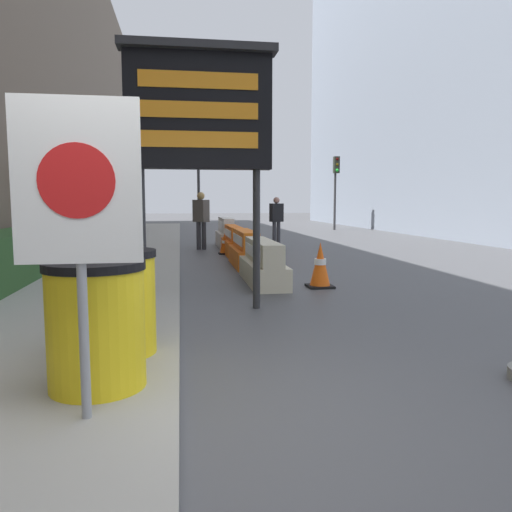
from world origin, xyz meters
name	(u,v)px	position (x,y,z in m)	size (l,w,h in m)	color
ground_plane	(179,429)	(0.00, 0.00, 0.00)	(120.00, 120.00, 0.00)	#474749
building_left_facade	(17,3)	(-3.67, 9.80, 6.08)	(0.40, 50.40, 12.16)	brown
bare_tree	(43,199)	(-3.02, 8.76, 1.52)	(1.12, 1.29, 3.03)	#4C3D2D
barrel_drum_foreground	(96,324)	(-0.58, 0.51, 0.59)	(0.71, 0.71, 0.92)	yellow
barrel_drum_middle	(116,302)	(-0.54, 1.33, 0.59)	(0.71, 0.71, 0.92)	yellow
warning_sign	(78,199)	(-0.57, -0.05, 1.48)	(0.74, 0.08, 1.95)	gray
message_board	(199,112)	(0.29, 3.57, 2.62)	(2.03, 0.36, 3.48)	#28282B
jersey_barrier_cream	(263,264)	(1.49, 5.67, 0.34)	(0.61, 2.18, 0.77)	beige
jersey_barrier_orange_near	(245,250)	(1.49, 8.12, 0.36)	(0.59, 2.12, 0.82)	orange
jersey_barrier_orange_far	(233,242)	(1.49, 10.73, 0.35)	(0.51, 2.15, 0.79)	orange
jersey_barrier_white	(226,234)	(1.49, 13.05, 0.42)	(0.55, 2.15, 0.94)	silver
traffic_cone_near	(320,265)	(2.38, 5.07, 0.38)	(0.44, 0.44, 0.78)	black
traffic_cone_mid	(225,244)	(1.24, 10.75, 0.29)	(0.33, 0.33, 0.59)	black
traffic_cone_far	(230,241)	(1.43, 11.11, 0.34)	(0.39, 0.39, 0.70)	black
traffic_light_near_curb	(198,162)	(0.83, 18.50, 3.13)	(0.28, 0.45, 4.33)	#2D2D30
traffic_light_far_side	(336,177)	(7.98, 21.88, 2.73)	(0.28, 0.45, 3.76)	#2D2D30
pedestrian_worker	(276,217)	(3.28, 13.61, 0.96)	(0.48, 0.36, 1.62)	#333338
pedestrian_passerby	(201,216)	(0.66, 12.20, 1.04)	(0.52, 0.52, 1.76)	#333338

